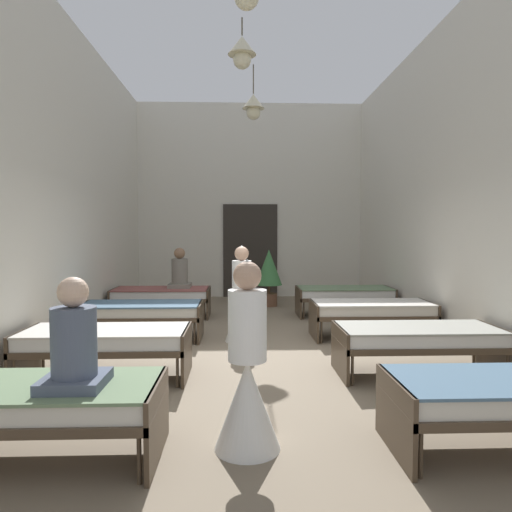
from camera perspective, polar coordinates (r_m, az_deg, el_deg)
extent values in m
cube|color=#7A6B56|center=(6.47, 0.51, -12.60)|extent=(6.36, 11.87, 0.10)
cube|color=silver|center=(11.99, -0.74, 6.88)|extent=(6.16, 0.20, 4.99)
cube|color=silver|center=(6.83, -25.70, 9.46)|extent=(0.20, 11.27, 4.99)
cube|color=silver|center=(7.07, 25.75, 9.23)|extent=(0.20, 11.27, 4.99)
cube|color=#2D2823|center=(11.85, -0.72, 0.67)|extent=(1.40, 0.06, 2.40)
cylinder|color=brown|center=(7.87, -1.75, 26.70)|extent=(0.02, 0.02, 0.27)
cone|color=beige|center=(7.76, -1.75, 24.77)|extent=(0.44, 0.44, 0.28)
sphere|color=beige|center=(7.68, -1.75, 23.25)|extent=(0.28, 0.28, 0.28)
cylinder|color=brown|center=(9.66, -0.32, 21.20)|extent=(0.02, 0.02, 0.57)
cone|color=beige|center=(9.54, -0.32, 18.72)|extent=(0.44, 0.44, 0.28)
sphere|color=beige|center=(9.48, -0.32, 17.44)|extent=(0.28, 0.28, 0.28)
cylinder|color=#473828|center=(3.45, -14.36, -23.36)|extent=(0.03, 0.03, 0.34)
cylinder|color=#473828|center=(4.09, -12.10, -18.94)|extent=(0.03, 0.03, 0.34)
cube|color=#473828|center=(3.94, -26.25, -16.88)|extent=(1.90, 0.84, 0.07)
cube|color=#473828|center=(3.71, -12.18, -19.37)|extent=(0.04, 0.84, 0.57)
cube|color=silver|center=(3.91, -26.29, -15.43)|extent=(1.82, 0.78, 0.14)
cube|color=slate|center=(3.88, -26.32, -14.28)|extent=(1.86, 0.82, 0.02)
cylinder|color=#473828|center=(3.60, 19.85, -22.24)|extent=(0.03, 0.03, 0.34)
cylinder|color=#473828|center=(4.22, 16.00, -18.27)|extent=(0.03, 0.03, 0.34)
cube|color=#473828|center=(3.84, 16.89, -18.61)|extent=(0.04, 0.84, 0.57)
cylinder|color=#473828|center=(5.68, -27.90, -12.88)|extent=(0.03, 0.03, 0.34)
cylinder|color=#473828|center=(6.32, -25.00, -11.22)|extent=(0.03, 0.03, 0.34)
cylinder|color=#473828|center=(5.19, -9.77, -14.10)|extent=(0.03, 0.03, 0.34)
cylinder|color=#473828|center=(5.88, -8.81, -12.04)|extent=(0.03, 0.03, 0.34)
cube|color=#473828|center=(5.65, -18.22, -10.62)|extent=(1.90, 0.84, 0.07)
cube|color=#473828|center=(5.99, -26.93, -10.88)|extent=(0.04, 0.84, 0.57)
cube|color=#473828|center=(5.49, -8.64, -11.85)|extent=(0.04, 0.84, 0.57)
cube|color=white|center=(5.63, -18.23, -9.58)|extent=(1.82, 0.78, 0.14)
cube|color=beige|center=(5.61, -18.25, -8.76)|extent=(1.86, 0.82, 0.02)
cylinder|color=#473828|center=(5.29, 11.92, -13.77)|extent=(0.03, 0.03, 0.34)
cylinder|color=#473828|center=(5.97, 10.21, -11.81)|extent=(0.03, 0.03, 0.34)
cylinder|color=#473828|center=(5.95, 28.80, -12.20)|extent=(0.03, 0.03, 0.34)
cylinder|color=#473828|center=(6.56, 25.52, -10.71)|extent=(0.03, 0.03, 0.34)
cube|color=#473828|center=(5.83, 19.52, -10.22)|extent=(1.90, 0.84, 0.07)
cube|color=#473828|center=(5.59, 10.41, -11.61)|extent=(0.04, 0.84, 0.57)
cube|color=#473828|center=(6.25, 27.59, -10.33)|extent=(0.04, 0.84, 0.57)
cube|color=white|center=(5.81, 19.54, -9.21)|extent=(1.82, 0.78, 0.14)
cube|color=#9E9E93|center=(5.79, 19.55, -8.41)|extent=(1.86, 0.82, 0.02)
cylinder|color=#473828|center=(7.39, -21.40, -9.07)|extent=(0.03, 0.03, 0.34)
cylinder|color=#473828|center=(8.06, -19.69, -8.04)|extent=(0.03, 0.03, 0.34)
cylinder|color=#473828|center=(7.02, -7.67, -9.53)|extent=(0.03, 0.03, 0.34)
cylinder|color=#473828|center=(7.72, -7.15, -8.37)|extent=(0.03, 0.03, 0.34)
cube|color=#473828|center=(7.46, -14.13, -7.24)|extent=(1.90, 0.84, 0.07)
cube|color=#473828|center=(7.72, -20.95, -7.66)|extent=(0.04, 0.84, 0.57)
cube|color=#473828|center=(7.34, -6.93, -8.03)|extent=(0.04, 0.84, 0.57)
cube|color=silver|center=(7.44, -14.14, -6.44)|extent=(1.82, 0.78, 0.14)
cube|color=slate|center=(7.43, -14.15, -5.82)|extent=(1.86, 0.82, 0.02)
cylinder|color=#473828|center=(7.09, 8.16, -9.40)|extent=(0.03, 0.03, 0.34)
cylinder|color=#473828|center=(7.79, 7.20, -8.26)|extent=(0.03, 0.03, 0.34)
cylinder|color=#473828|center=(7.59, 21.34, -8.75)|extent=(0.03, 0.03, 0.34)
cylinder|color=#473828|center=(8.25, 19.34, -7.78)|extent=(0.03, 0.03, 0.34)
cube|color=#473828|center=(7.59, 14.20, -7.05)|extent=(1.90, 0.84, 0.07)
cube|color=#473828|center=(7.41, 7.20, -7.93)|extent=(0.04, 0.84, 0.57)
cube|color=#473828|center=(7.92, 20.72, -7.39)|extent=(0.04, 0.84, 0.57)
cube|color=silver|center=(7.58, 14.21, -6.27)|extent=(1.82, 0.78, 0.14)
cube|color=beige|center=(7.56, 14.22, -5.66)|extent=(1.86, 0.82, 0.02)
cylinder|color=#473828|center=(9.17, -17.45, -6.66)|extent=(0.03, 0.03, 0.34)
cylinder|color=#473828|center=(9.86, -16.34, -5.96)|extent=(0.03, 0.03, 0.34)
cylinder|color=#473828|center=(8.87, -6.47, -6.86)|extent=(0.03, 0.03, 0.34)
cylinder|color=#473828|center=(9.58, -6.14, -6.12)|extent=(0.03, 0.03, 0.34)
cube|color=#473828|center=(9.30, -11.68, -5.17)|extent=(1.90, 0.84, 0.07)
cube|color=#473828|center=(9.51, -17.24, -5.59)|extent=(0.04, 0.84, 0.57)
cube|color=#473828|center=(9.20, -5.93, -5.76)|extent=(0.04, 0.84, 0.57)
cube|color=white|center=(9.28, -11.69, -4.52)|extent=(1.82, 0.78, 0.14)
cube|color=#8C4C47|center=(9.27, -11.70, -4.02)|extent=(1.86, 0.82, 0.02)
cylinder|color=#473828|center=(8.93, 5.97, -6.79)|extent=(0.03, 0.03, 0.34)
cylinder|color=#473828|center=(9.64, 5.37, -6.06)|extent=(0.03, 0.03, 0.34)
cylinder|color=#473828|center=(9.34, 16.68, -6.47)|extent=(0.03, 0.03, 0.34)
cylinder|color=#473828|center=(10.01, 15.35, -5.81)|extent=(0.03, 0.03, 0.34)
cube|color=#473828|center=(9.41, 10.94, -5.06)|extent=(1.90, 0.84, 0.07)
cube|color=#473828|center=(9.26, 5.29, -5.70)|extent=(0.04, 0.84, 0.57)
cube|color=#473828|center=(9.67, 16.34, -5.43)|extent=(0.04, 0.84, 0.57)
cube|color=white|center=(9.40, 10.95, -4.43)|extent=(1.82, 0.78, 0.14)
cube|color=slate|center=(9.39, 10.96, -3.93)|extent=(1.86, 0.82, 0.02)
cone|color=white|center=(3.74, -1.08, -18.04)|extent=(0.52, 0.52, 0.70)
cylinder|color=white|center=(3.57, -1.09, -8.63)|extent=(0.30, 0.30, 0.55)
sphere|color=tan|center=(3.51, -1.09, -2.46)|extent=(0.22, 0.22, 0.22)
cone|color=white|center=(3.50, -1.09, -1.21)|extent=(0.18, 0.18, 0.10)
cone|color=white|center=(7.14, -1.79, -7.81)|extent=(0.52, 0.52, 0.70)
cylinder|color=white|center=(7.05, -1.80, -2.81)|extent=(0.30, 0.30, 0.55)
sphere|color=tan|center=(7.02, -1.80, 0.31)|extent=(0.22, 0.22, 0.22)
cone|color=white|center=(7.02, -1.80, 0.94)|extent=(0.18, 0.18, 0.10)
cylinder|color=slate|center=(9.27, -9.50, -2.13)|extent=(0.32, 0.32, 0.58)
cube|color=slate|center=(9.30, -9.48, -3.66)|extent=(0.44, 0.44, 0.08)
sphere|color=#846047|center=(9.24, -9.52, 0.34)|extent=(0.22, 0.22, 0.22)
cylinder|color=#515B70|center=(3.61, -21.73, -10.51)|extent=(0.32, 0.32, 0.58)
cube|color=#515B70|center=(3.68, -21.65, -14.30)|extent=(0.44, 0.44, 0.08)
sphere|color=beige|center=(3.54, -21.86, -4.20)|extent=(0.22, 0.22, 0.22)
cylinder|color=brown|center=(10.47, 1.61, -5.46)|extent=(0.38, 0.38, 0.28)
cylinder|color=brown|center=(10.44, 1.61, -4.15)|extent=(0.06, 0.06, 0.20)
cone|color=#3D7A42|center=(10.39, 1.61, -1.40)|extent=(0.60, 0.60, 0.81)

